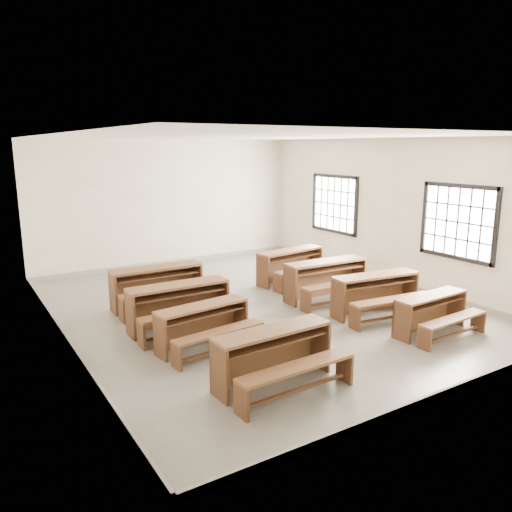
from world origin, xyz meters
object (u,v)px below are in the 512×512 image
desk_set_0 (275,353)px  desk_set_6 (327,277)px  desk_set_1 (204,323)px  desk_set_3 (158,284)px  desk_set_7 (292,264)px  desk_set_4 (433,311)px  desk_set_2 (180,303)px  desk_set_5 (377,292)px

desk_set_0 → desk_set_6: 3.87m
desk_set_1 → desk_set_6: 3.32m
desk_set_3 → desk_set_7: desk_set_3 is taller
desk_set_4 → desk_set_6: desk_set_6 is taller
desk_set_1 → desk_set_3: (0.13, 2.25, 0.07)m
desk_set_0 → desk_set_3: (-0.11, 3.83, 0.03)m
desk_set_6 → desk_set_0: bearing=-137.1°
desk_set_7 → desk_set_6: bearing=-103.0°
desk_set_0 → desk_set_1: size_ratio=1.06×
desk_set_1 → desk_set_2: desk_set_2 is taller
desk_set_1 → desk_set_7: (3.34, 2.33, 0.04)m
desk_set_3 → desk_set_4: bearing=-47.1°
desk_set_2 → desk_set_5: size_ratio=0.98×
desk_set_1 → desk_set_3: size_ratio=0.90×
desk_set_6 → desk_set_7: bearing=86.7°
desk_set_0 → desk_set_4: (3.23, 0.14, -0.05)m
desk_set_2 → desk_set_3: size_ratio=0.99×
desk_set_0 → desk_set_1: desk_set_0 is taller
desk_set_6 → desk_set_7: desk_set_6 is taller
desk_set_1 → desk_set_4: 3.75m
desk_set_1 → desk_set_5: (3.34, -0.30, 0.05)m
desk_set_5 → desk_set_3: bearing=148.4°
desk_set_5 → desk_set_6: desk_set_6 is taller
desk_set_3 → desk_set_4: 4.97m
desk_set_0 → desk_set_4: desk_set_0 is taller
desk_set_4 → desk_set_7: bearing=89.5°
desk_set_4 → desk_set_1: bearing=155.1°
desk_set_5 → desk_set_1: bearing=-178.3°
desk_set_5 → desk_set_2: bearing=166.4°
desk_set_2 → desk_set_4: 4.19m
desk_set_0 → desk_set_6: size_ratio=0.93×
desk_set_5 → desk_set_4: bearing=-77.3°
desk_set_2 → desk_set_4: desk_set_2 is taller
desk_set_6 → desk_set_3: bearing=159.1°
desk_set_4 → desk_set_6: size_ratio=0.82×
desk_set_0 → desk_set_7: desk_set_7 is taller
desk_set_0 → desk_set_4: bearing=0.5°
desk_set_0 → desk_set_5: size_ratio=0.94×
desk_set_1 → desk_set_5: desk_set_5 is taller
desk_set_5 → desk_set_6: bearing=104.0°
desk_set_0 → desk_set_5: (3.11, 1.28, 0.01)m
desk_set_2 → desk_set_7: desk_set_2 is taller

